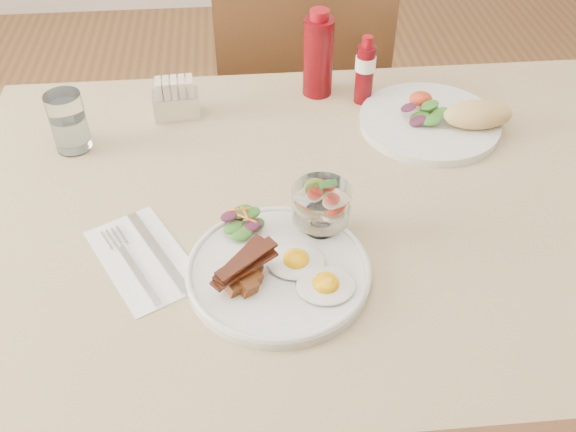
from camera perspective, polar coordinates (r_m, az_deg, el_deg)
name	(u,v)px	position (r m, az deg, el deg)	size (l,w,h in m)	color
table	(337,237)	(1.17, 4.40, -1.84)	(1.33, 0.88, 0.75)	#56371B
chair_far	(299,105)	(1.77, 0.99, 9.85)	(0.42, 0.42, 0.93)	#56371B
main_plate	(278,272)	(0.97, -0.86, -4.98)	(0.28, 0.28, 0.02)	silver
fried_eggs	(311,272)	(0.95, 2.02, -5.03)	(0.15, 0.15, 0.02)	silver
bacon_potato_pile	(244,272)	(0.93, -3.95, -4.95)	(0.10, 0.09, 0.05)	brown
side_salad	(243,223)	(1.02, -4.05, -0.65)	(0.08, 0.07, 0.04)	#195216
fruit_cup	(321,204)	(0.99, 3.00, 1.08)	(0.09, 0.09, 0.09)	white
second_plate	(441,119)	(1.30, 13.42, 8.38)	(0.29, 0.28, 0.07)	silver
ketchup_bottle	(318,56)	(1.35, 2.70, 14.06)	(0.07, 0.07, 0.18)	#58050B
hot_sauce_bottle	(365,71)	(1.33, 6.85, 12.69)	(0.05, 0.05, 0.14)	#58050B
sugar_caddy	(176,100)	(1.31, -9.91, 10.10)	(0.09, 0.06, 0.08)	silver
water_glass	(69,125)	(1.26, -18.87, 7.65)	(0.07, 0.07, 0.11)	white
napkin_cutlery	(145,258)	(1.02, -12.62, -3.64)	(0.20, 0.24, 0.01)	white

